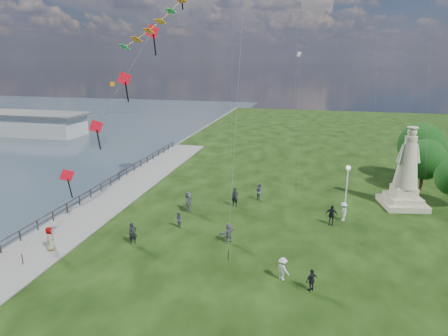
% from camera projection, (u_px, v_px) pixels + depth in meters
% --- Properties ---
extents(waterfront, '(200.00, 200.00, 1.51)m').
position_uv_depth(waterfront, '(84.00, 211.00, 36.24)').
color(waterfront, '#31414A').
rests_on(waterfront, ground).
extents(pier_pavilion, '(30.00, 8.00, 4.40)m').
position_uv_depth(pier_pavilion, '(15.00, 123.00, 74.69)').
color(pier_pavilion, '#A0A09B').
rests_on(pier_pavilion, ground).
extents(statue, '(4.56, 4.56, 7.95)m').
position_uv_depth(statue, '(406.00, 177.00, 36.44)').
color(statue, beige).
rests_on(statue, ground).
extents(lamppost, '(0.42, 0.42, 4.58)m').
position_uv_depth(lamppost, '(347.00, 179.00, 34.98)').
color(lamppost, silver).
rests_on(lamppost, ground).
extents(tree_row, '(5.80, 12.96, 6.89)m').
position_uv_depth(tree_row, '(428.00, 155.00, 41.68)').
color(tree_row, '#382314').
rests_on(tree_row, ground).
extents(person_0, '(0.76, 0.77, 1.79)m').
position_uv_depth(person_0, '(133.00, 233.00, 29.39)').
color(person_0, black).
rests_on(person_0, ground).
extents(person_1, '(0.83, 0.79, 1.47)m').
position_uv_depth(person_1, '(179.00, 220.00, 32.21)').
color(person_1, '#595960').
rests_on(person_1, ground).
extents(person_2, '(1.15, 1.03, 1.59)m').
position_uv_depth(person_2, '(283.00, 269.00, 24.60)').
color(person_2, silver).
rests_on(person_2, ground).
extents(person_3, '(0.97, 0.92, 1.52)m').
position_uv_depth(person_3, '(312.00, 280.00, 23.43)').
color(person_3, black).
rests_on(person_3, ground).
extents(person_5, '(0.98, 1.87, 1.94)m').
position_uv_depth(person_5, '(188.00, 202.00, 35.77)').
color(person_5, '#595960').
rests_on(person_5, ground).
extents(person_6, '(0.76, 0.56, 1.92)m').
position_uv_depth(person_6, '(235.00, 197.00, 36.97)').
color(person_6, black).
rests_on(person_6, ground).
extents(person_7, '(1.02, 1.00, 1.82)m').
position_uv_depth(person_7, '(259.00, 192.00, 38.63)').
color(person_7, '#595960').
rests_on(person_7, ground).
extents(person_8, '(0.79, 1.22, 1.74)m').
position_uv_depth(person_8, '(343.00, 212.00, 33.66)').
color(person_8, silver).
rests_on(person_8, ground).
extents(person_9, '(1.16, 0.71, 1.86)m').
position_uv_depth(person_9, '(331.00, 215.00, 32.79)').
color(person_9, black).
rests_on(person_9, ground).
extents(person_10, '(0.87, 1.06, 1.87)m').
position_uv_depth(person_10, '(50.00, 240.00, 28.28)').
color(person_10, '#595960').
rests_on(person_10, ground).
extents(person_11, '(1.42, 1.64, 1.65)m').
position_uv_depth(person_11, '(229.00, 233.00, 29.62)').
color(person_11, '#595960').
rests_on(person_11, ground).
extents(red_kite_train, '(9.61, 9.35, 19.82)m').
position_uv_depth(red_kite_train, '(122.00, 85.00, 27.03)').
color(red_kite_train, black).
rests_on(red_kite_train, ground).
extents(small_kites, '(32.70, 16.06, 27.35)m').
position_uv_depth(small_kites, '(292.00, 43.00, 40.06)').
color(small_kites, silver).
rests_on(small_kites, ground).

